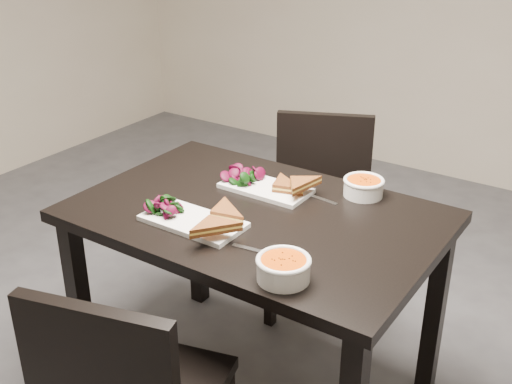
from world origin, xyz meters
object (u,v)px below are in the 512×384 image
Objects in this scene: soup_bowl_near at (283,267)px; plate_far at (266,188)px; chair_far at (320,201)px; table at (256,237)px; soup_bowl_far at (364,186)px; plate_near at (193,222)px.

soup_bowl_near is 0.48× the size of plate_far.
chair_far is at bearing 95.22° from plate_far.
soup_bowl_near reaches higher than table.
plate_far is at bearing -153.23° from soup_bowl_far.
plate_far is at bearing 127.78° from soup_bowl_near.
chair_far reaches higher than soup_bowl_far.
soup_bowl_far is (0.24, 0.31, 0.14)m from table.
table is at bearing -104.96° from chair_far.
chair_far is 2.55× the size of plate_near.
table is 0.42m from soup_bowl_far.
table is 7.88× the size of soup_bowl_near.
plate_near is 2.33× the size of soup_bowl_far.
plate_near is at bearing 164.25° from soup_bowl_near.
plate_far reaches higher than table.
soup_bowl_far reaches higher than plate_far.
plate_near is (-0.01, -0.86, 0.27)m from chair_far.
plate_far is (-0.35, 0.46, -0.03)m from soup_bowl_near.
chair_far is 0.59m from plate_far.
soup_bowl_near is at bearing -15.75° from plate_near.
plate_far is 2.22× the size of soup_bowl_far.
chair_far is 0.90m from plate_near.
table is 0.20m from plate_far.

